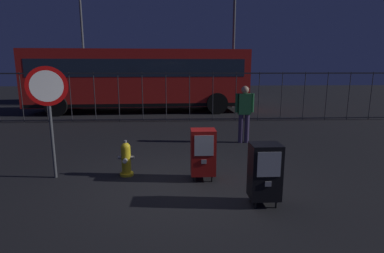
{
  "coord_description": "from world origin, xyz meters",
  "views": [
    {
      "loc": [
        -0.03,
        -5.4,
        2.22
      ],
      "look_at": [
        0.3,
        1.2,
        0.9
      ],
      "focal_mm": 28.22,
      "sensor_mm": 36.0,
      "label": 1
    }
  ],
  "objects_px": {
    "bus_far": "(150,74)",
    "bus_near": "(140,77)",
    "newspaper_box_secondary": "(203,152)",
    "pedestrian": "(244,111)",
    "street_light_near_left": "(234,15)",
    "stop_sign": "(48,99)",
    "newspaper_box_primary": "(265,171)",
    "fire_hydrant": "(126,159)",
    "street_light_near_right": "(81,21)"
  },
  "relations": [
    {
      "from": "newspaper_box_secondary",
      "to": "street_light_near_right",
      "type": "distance_m",
      "value": 15.74
    },
    {
      "from": "stop_sign",
      "to": "street_light_near_left",
      "type": "relative_size",
      "value": 0.26
    },
    {
      "from": "stop_sign",
      "to": "bus_far",
      "type": "xyz_separation_m",
      "value": [
        0.76,
        13.84,
        0.11
      ]
    },
    {
      "from": "newspaper_box_secondary",
      "to": "bus_near",
      "type": "relative_size",
      "value": 0.1
    },
    {
      "from": "bus_near",
      "to": "stop_sign",
      "type": "bearing_deg",
      "value": -96.26
    },
    {
      "from": "pedestrian",
      "to": "street_light_near_right",
      "type": "bearing_deg",
      "value": 125.43
    },
    {
      "from": "street_light_near_left",
      "to": "bus_far",
      "type": "bearing_deg",
      "value": 144.98
    },
    {
      "from": "bus_near",
      "to": "bus_far",
      "type": "height_order",
      "value": "same"
    },
    {
      "from": "stop_sign",
      "to": "bus_near",
      "type": "distance_m",
      "value": 9.28
    },
    {
      "from": "fire_hydrant",
      "to": "newspaper_box_primary",
      "type": "bearing_deg",
      "value": -30.88
    },
    {
      "from": "newspaper_box_primary",
      "to": "stop_sign",
      "type": "bearing_deg",
      "value": 160.21
    },
    {
      "from": "bus_far",
      "to": "street_light_near_left",
      "type": "distance_m",
      "value": 6.6
    },
    {
      "from": "newspaper_box_secondary",
      "to": "stop_sign",
      "type": "relative_size",
      "value": 0.46
    },
    {
      "from": "stop_sign",
      "to": "bus_far",
      "type": "height_order",
      "value": "bus_far"
    },
    {
      "from": "street_light_near_right",
      "to": "newspaper_box_secondary",
      "type": "bearing_deg",
      "value": -65.54
    },
    {
      "from": "bus_far",
      "to": "fire_hydrant",
      "type": "bearing_deg",
      "value": -95.16
    },
    {
      "from": "newspaper_box_primary",
      "to": "stop_sign",
      "type": "relative_size",
      "value": 0.46
    },
    {
      "from": "stop_sign",
      "to": "pedestrian",
      "type": "height_order",
      "value": "stop_sign"
    },
    {
      "from": "street_light_near_left",
      "to": "stop_sign",
      "type": "bearing_deg",
      "value": -117.67
    },
    {
      "from": "pedestrian",
      "to": "bus_near",
      "type": "bearing_deg",
      "value": 119.95
    },
    {
      "from": "newspaper_box_primary",
      "to": "street_light_near_left",
      "type": "relative_size",
      "value": 0.12
    },
    {
      "from": "street_light_near_left",
      "to": "bus_near",
      "type": "bearing_deg",
      "value": -165.6
    },
    {
      "from": "bus_far",
      "to": "bus_near",
      "type": "bearing_deg",
      "value": -99.28
    },
    {
      "from": "pedestrian",
      "to": "street_light_near_right",
      "type": "relative_size",
      "value": 0.19
    },
    {
      "from": "newspaper_box_primary",
      "to": "bus_far",
      "type": "distance_m",
      "value": 15.59
    },
    {
      "from": "stop_sign",
      "to": "street_light_near_right",
      "type": "height_order",
      "value": "street_light_near_right"
    },
    {
      "from": "fire_hydrant",
      "to": "newspaper_box_primary",
      "type": "height_order",
      "value": "newspaper_box_primary"
    },
    {
      "from": "stop_sign",
      "to": "street_light_near_right",
      "type": "relative_size",
      "value": 0.26
    },
    {
      "from": "street_light_near_right",
      "to": "street_light_near_left",
      "type": "bearing_deg",
      "value": -18.98
    },
    {
      "from": "stop_sign",
      "to": "bus_near",
      "type": "xyz_separation_m",
      "value": [
        0.65,
        9.26,
        0.11
      ]
    },
    {
      "from": "newspaper_box_secondary",
      "to": "street_light_near_left",
      "type": "distance_m",
      "value": 11.84
    },
    {
      "from": "newspaper_box_secondary",
      "to": "street_light_near_right",
      "type": "bearing_deg",
      "value": 114.46
    },
    {
      "from": "newspaper_box_secondary",
      "to": "street_light_near_right",
      "type": "xyz_separation_m",
      "value": [
        -6.26,
        13.77,
        4.35
      ]
    },
    {
      "from": "bus_near",
      "to": "street_light_near_left",
      "type": "relative_size",
      "value": 1.24
    },
    {
      "from": "street_light_near_left",
      "to": "pedestrian",
      "type": "bearing_deg",
      "value": -97.8
    },
    {
      "from": "stop_sign",
      "to": "street_light_near_right",
      "type": "distance_m",
      "value": 14.31
    },
    {
      "from": "newspaper_box_primary",
      "to": "bus_far",
      "type": "xyz_separation_m",
      "value": [
        -3.12,
        15.23,
        1.14
      ]
    },
    {
      "from": "bus_near",
      "to": "pedestrian",
      "type": "bearing_deg",
      "value": -62.31
    },
    {
      "from": "newspaper_box_primary",
      "to": "newspaper_box_secondary",
      "type": "relative_size",
      "value": 1.0
    },
    {
      "from": "newspaper_box_primary",
      "to": "street_light_near_left",
      "type": "xyz_separation_m",
      "value": [
        1.63,
        11.9,
        4.28
      ]
    },
    {
      "from": "newspaper_box_primary",
      "to": "bus_near",
      "type": "relative_size",
      "value": 0.1
    },
    {
      "from": "bus_far",
      "to": "street_light_near_left",
      "type": "height_order",
      "value": "street_light_near_left"
    },
    {
      "from": "newspaper_box_secondary",
      "to": "pedestrian",
      "type": "relative_size",
      "value": 0.61
    },
    {
      "from": "bus_near",
      "to": "street_light_near_right",
      "type": "distance_m",
      "value": 6.63
    },
    {
      "from": "newspaper_box_primary",
      "to": "street_light_near_right",
      "type": "bearing_deg",
      "value": 115.63
    },
    {
      "from": "pedestrian",
      "to": "street_light_near_right",
      "type": "distance_m",
      "value": 13.89
    },
    {
      "from": "fire_hydrant",
      "to": "newspaper_box_secondary",
      "type": "xyz_separation_m",
      "value": [
        1.56,
        -0.31,
        0.22
      ]
    },
    {
      "from": "fire_hydrant",
      "to": "street_light_near_left",
      "type": "relative_size",
      "value": 0.09
    },
    {
      "from": "stop_sign",
      "to": "bus_near",
      "type": "bearing_deg",
      "value": 85.99
    },
    {
      "from": "pedestrian",
      "to": "street_light_near_right",
      "type": "height_order",
      "value": "street_light_near_right"
    }
  ]
}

